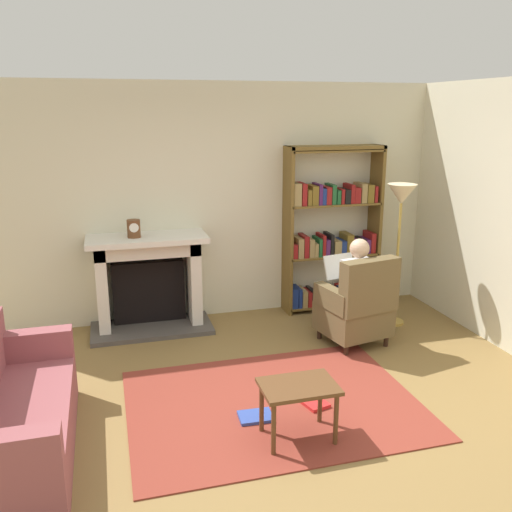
{
  "coord_description": "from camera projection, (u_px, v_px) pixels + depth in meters",
  "views": [
    {
      "loc": [
        -1.23,
        -3.63,
        2.4
      ],
      "look_at": [
        0.1,
        1.2,
        1.05
      ],
      "focal_mm": 38.45,
      "sensor_mm": 36.0,
      "label": 1
    }
  ],
  "objects": [
    {
      "name": "side_wall_right",
      "position": [
        486.0,
        211.0,
        5.82
      ],
      "size": [
        0.1,
        5.2,
        2.7
      ],
      "primitive_type": "cube",
      "color": "beige",
      "rests_on": "ground"
    },
    {
      "name": "armchair_reading",
      "position": [
        358.0,
        307.0,
        5.66
      ],
      "size": [
        0.76,
        0.74,
        0.97
      ],
      "rotation": [
        0.0,
        0.0,
        3.34
      ],
      "color": "#331E14",
      "rests_on": "ground"
    },
    {
      "name": "mantel_clock",
      "position": [
        134.0,
        229.0,
        5.81
      ],
      "size": [
        0.14,
        0.14,
        0.19
      ],
      "color": "brown",
      "rests_on": "fireplace"
    },
    {
      "name": "bookshelf",
      "position": [
        332.0,
        234.0,
        6.6
      ],
      "size": [
        1.17,
        0.32,
        1.99
      ],
      "color": "brown",
      "rests_on": "ground"
    },
    {
      "name": "sofa_floral",
      "position": [
        9.0,
        417.0,
        3.82
      ],
      "size": [
        0.73,
        1.7,
        0.85
      ],
      "rotation": [
        0.0,
        0.0,
        1.58
      ],
      "color": "#954D52",
      "rests_on": "ground"
    },
    {
      "name": "floor_lamp",
      "position": [
        401.0,
        207.0,
        5.99
      ],
      "size": [
        0.32,
        0.32,
        1.61
      ],
      "color": "#B7933F",
      "rests_on": "ground"
    },
    {
      "name": "side_table",
      "position": [
        298.0,
        393.0,
        4.03
      ],
      "size": [
        0.56,
        0.39,
        0.45
      ],
      "color": "brown",
      "rests_on": "ground"
    },
    {
      "name": "fireplace",
      "position": [
        149.0,
        279.0,
        6.1
      ],
      "size": [
        1.32,
        0.64,
        1.07
      ],
      "color": "#4C4742",
      "rests_on": "ground"
    },
    {
      "name": "ground",
      "position": [
        284.0,
        423.0,
        4.32
      ],
      "size": [
        14.0,
        14.0,
        0.0
      ],
      "primitive_type": "plane",
      "color": "olive"
    },
    {
      "name": "area_rug",
      "position": [
        273.0,
        403.0,
        4.6
      ],
      "size": [
        2.4,
        1.8,
        0.01
      ],
      "primitive_type": "cube",
      "color": "maroon",
      "rests_on": "ground"
    },
    {
      "name": "seated_reader",
      "position": [
        352.0,
        285.0,
        5.71
      ],
      "size": [
        0.43,
        0.58,
        1.14
      ],
      "rotation": [
        0.0,
        0.0,
        3.34
      ],
      "color": "silver",
      "rests_on": "ground"
    },
    {
      "name": "back_wall",
      "position": [
        217.0,
        202.0,
        6.34
      ],
      "size": [
        5.6,
        0.1,
        2.7
      ],
      "primitive_type": "cube",
      "color": "beige",
      "rests_on": "ground"
    },
    {
      "name": "scattered_books",
      "position": [
        284.0,
        410.0,
        4.47
      ],
      "size": [
        0.78,
        0.32,
        0.03
      ],
      "color": "red",
      "rests_on": "area_rug"
    }
  ]
}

